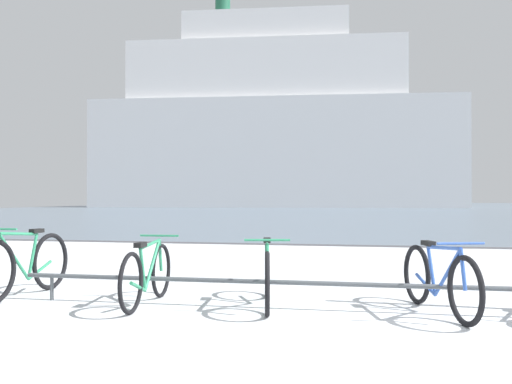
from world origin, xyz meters
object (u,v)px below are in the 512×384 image
Objects in this scene: bicycle_0 at (24,265)px; ferry_ship at (273,128)px; bicycle_1 at (147,274)px; bicycle_3 at (439,280)px; bicycle_2 at (267,274)px.

ferry_ship is (-7.43, 60.36, 9.23)m from bicycle_0.
bicycle_3 is (3.06, 0.14, 0.01)m from bicycle_1.
bicycle_1 is (1.63, -0.19, -0.04)m from bicycle_0.
bicycle_0 is at bearing 173.50° from bicycle_1.
bicycle_0 is 1.10× the size of bicycle_1.
bicycle_2 reaches higher than bicycle_1.
bicycle_1 is 0.96× the size of bicycle_3.
ferry_ship reaches higher than bicycle_0.
bicycle_3 is (1.77, -0.07, -0.00)m from bicycle_2.
bicycle_2 is at bearing 9.27° from bicycle_1.
ferry_ship is (-12.11, 60.41, 9.26)m from bicycle_3.
bicycle_1 is at bearing -81.49° from ferry_ship.
bicycle_0 is 1.64m from bicycle_1.
bicycle_2 is at bearing -80.27° from ferry_ship.
bicycle_3 is 62.30m from ferry_ship.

